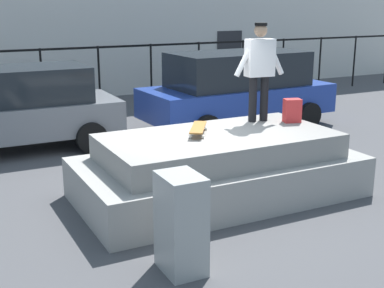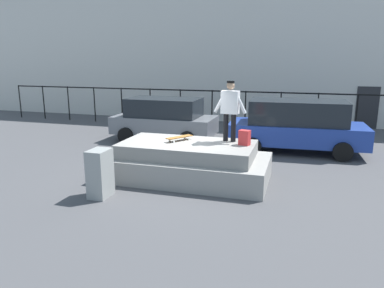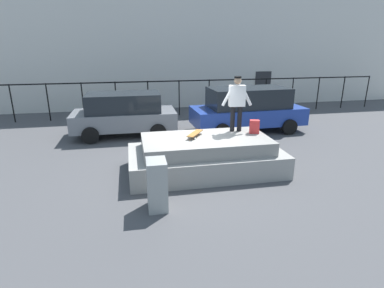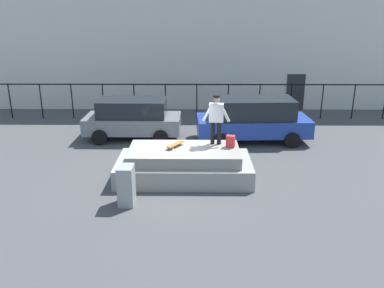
% 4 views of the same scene
% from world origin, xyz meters
% --- Properties ---
extents(ground_plane, '(60.00, 60.00, 0.00)m').
position_xyz_m(ground_plane, '(0.00, 0.00, 0.00)').
color(ground_plane, '#424244').
extents(concrete_ledge, '(4.45, 2.30, 1.03)m').
position_xyz_m(concrete_ledge, '(0.36, -0.28, 0.47)').
color(concrete_ledge, gray).
rests_on(concrete_ledge, ground_plane).
extents(skateboarder, '(0.94, 0.29, 1.67)m').
position_xyz_m(skateboarder, '(1.43, 0.23, 2.00)').
color(skateboarder, black).
rests_on(skateboarder, concrete_ledge).
extents(skateboard, '(0.62, 0.80, 0.12)m').
position_xyz_m(skateboard, '(0.07, -0.12, 1.13)').
color(skateboard, brown).
rests_on(skateboard, concrete_ledge).
extents(backpack, '(0.32, 0.27, 0.40)m').
position_xyz_m(backpack, '(1.90, -0.10, 1.23)').
color(backpack, red).
rests_on(backpack, concrete_ledge).
extents(car_grey_hatchback_near, '(4.13, 2.11, 1.73)m').
position_xyz_m(car_grey_hatchback_near, '(-1.98, 4.04, 0.92)').
color(car_grey_hatchback_near, slate).
rests_on(car_grey_hatchback_near, ground_plane).
extents(car_blue_hatchback_mid, '(4.81, 2.32, 1.85)m').
position_xyz_m(car_blue_hatchback_mid, '(3.19, 3.72, 0.97)').
color(car_blue_hatchback_mid, navy).
rests_on(car_blue_hatchback_mid, ground_plane).
extents(utility_box, '(0.45, 0.61, 1.17)m').
position_xyz_m(utility_box, '(-1.25, -2.21, 0.59)').
color(utility_box, gray).
rests_on(utility_box, ground_plane).
extents(fence_row, '(24.06, 0.06, 1.82)m').
position_xyz_m(fence_row, '(-0.00, 7.32, 1.22)').
color(fence_row, black).
rests_on(fence_row, ground_plane).
extents(warehouse_building, '(32.15, 6.34, 7.30)m').
position_xyz_m(warehouse_building, '(0.00, 12.35, 3.66)').
color(warehouse_building, beige).
rests_on(warehouse_building, ground_plane).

